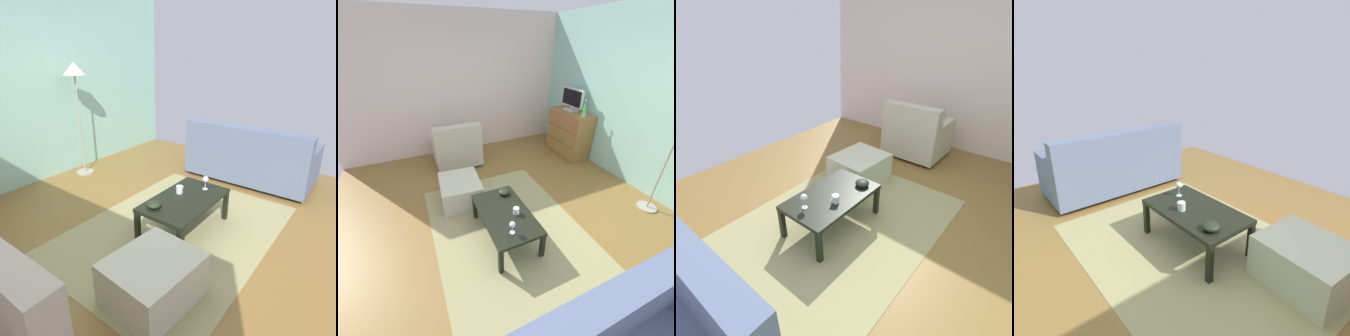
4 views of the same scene
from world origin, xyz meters
TOP-DOWN VIEW (x-y plane):
  - ground_plane at (0.00, 0.00)m, footprint 5.79×5.10m
  - area_rug at (0.20, -0.20)m, footprint 2.60×1.90m
  - coffee_table at (0.27, -0.26)m, footprint 1.00×0.58m
  - wine_glass at (0.60, -0.32)m, footprint 0.07×0.07m
  - mug at (0.34, -0.15)m, footprint 0.11×0.08m
  - bowl_decorative at (-0.08, -0.12)m, footprint 0.15×0.15m
  - couch_large at (1.98, -0.28)m, footprint 0.85×1.81m
  - ottoman at (-0.69, -0.61)m, footprint 0.74×0.65m

SIDE VIEW (x-z plane):
  - ground_plane at x=0.00m, z-range -0.05..0.00m
  - area_rug at x=0.20m, z-range 0.00..0.01m
  - ottoman at x=-0.69m, z-range 0.00..0.37m
  - couch_large at x=1.98m, z-range -0.10..0.78m
  - coffee_table at x=0.27m, z-range 0.15..0.54m
  - bowl_decorative at x=-0.08m, z-range 0.39..0.46m
  - mug at x=0.34m, z-range 0.39..0.48m
  - wine_glass at x=0.60m, z-range 0.43..0.58m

